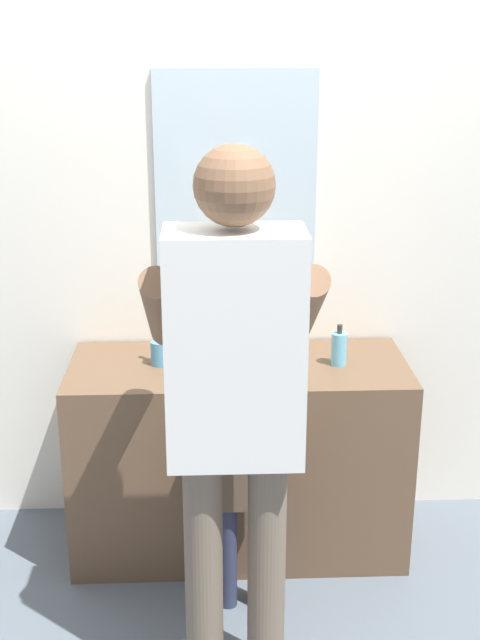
{
  "coord_description": "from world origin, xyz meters",
  "views": [
    {
      "loc": [
        -0.11,
        -2.68,
        2.01
      ],
      "look_at": [
        0.0,
        0.15,
        1.04
      ],
      "focal_mm": 46.24,
      "sensor_mm": 36.0,
      "label": 1
    }
  ],
  "objects_px": {
    "child_toddler": "(243,469)",
    "adult_parent": "(235,381)",
    "soap_bottle": "(339,348)",
    "toothbrush_cup": "(160,351)"
  },
  "relations": [
    {
      "from": "child_toddler",
      "to": "adult_parent",
      "type": "distance_m",
      "value": 0.59
    },
    {
      "from": "soap_bottle",
      "to": "child_toddler",
      "type": "xyz_separation_m",
      "value": [
        -0.39,
        -0.38,
        -0.31
      ]
    },
    {
      "from": "soap_bottle",
      "to": "adult_parent",
      "type": "distance_m",
      "value": 0.85
    },
    {
      "from": "soap_bottle",
      "to": "child_toddler",
      "type": "distance_m",
      "value": 0.63
    },
    {
      "from": "child_toddler",
      "to": "adult_parent",
      "type": "height_order",
      "value": "adult_parent"
    },
    {
      "from": "toothbrush_cup",
      "to": "soap_bottle",
      "type": "distance_m",
      "value": 0.7
    },
    {
      "from": "toothbrush_cup",
      "to": "child_toddler",
      "type": "xyz_separation_m",
      "value": [
        0.31,
        -0.41,
        -0.29
      ]
    },
    {
      "from": "soap_bottle",
      "to": "adult_parent",
      "type": "height_order",
      "value": "adult_parent"
    },
    {
      "from": "soap_bottle",
      "to": "adult_parent",
      "type": "xyz_separation_m",
      "value": [
        -0.43,
        -0.71,
        0.18
      ]
    },
    {
      "from": "child_toddler",
      "to": "adult_parent",
      "type": "bearing_deg",
      "value": -96.87
    }
  ]
}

